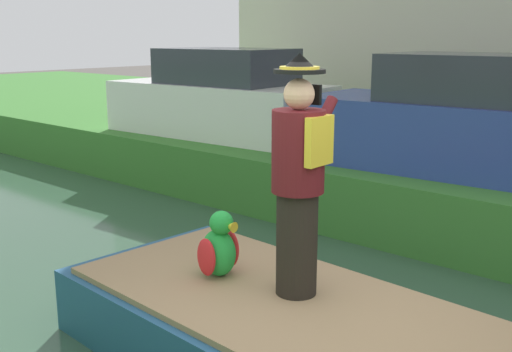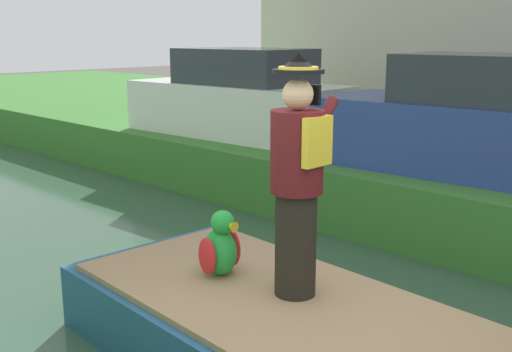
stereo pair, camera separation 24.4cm
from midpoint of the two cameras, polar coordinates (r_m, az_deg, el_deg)
boat at (r=4.83m, az=5.53°, el=-15.30°), size 2.03×4.29×0.61m
person_pirate at (r=4.61m, az=5.40°, el=-0.25°), size 0.61×0.42×1.85m
parrot_plush at (r=5.16m, az=-1.98°, el=-6.63°), size 0.36×0.34×0.57m
parked_car_blue at (r=8.39m, az=20.72°, el=4.57°), size 1.98×4.11×1.50m
parked_car_white at (r=10.88m, az=-0.99°, el=7.19°), size 1.95×4.10×1.50m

